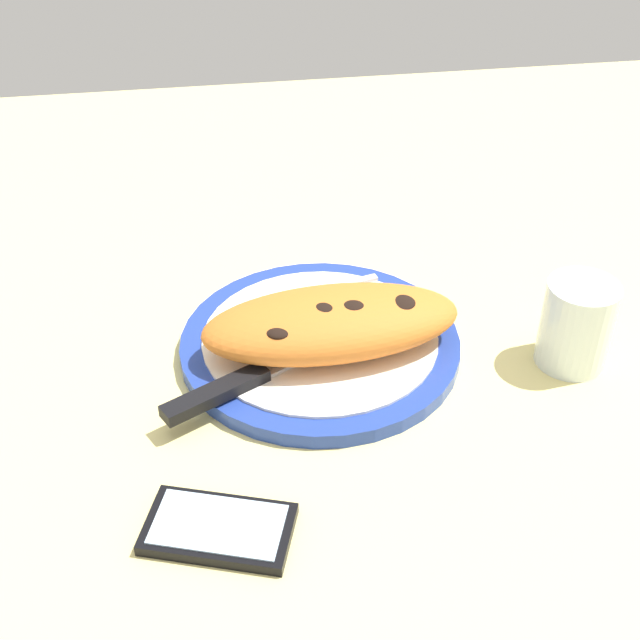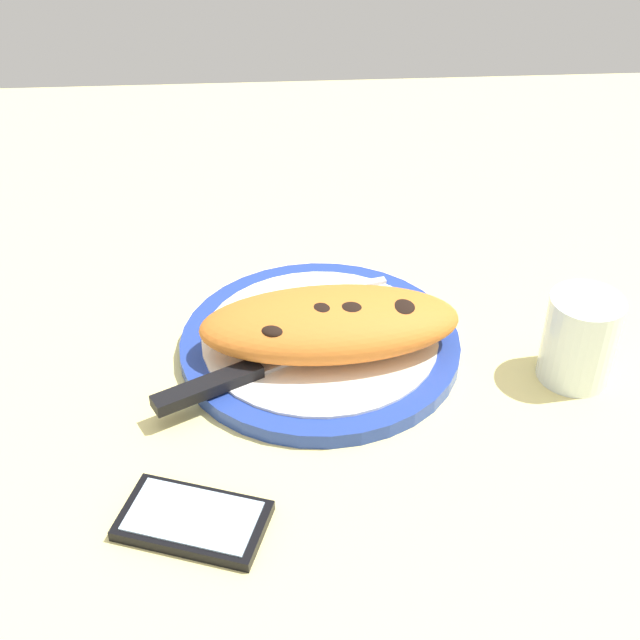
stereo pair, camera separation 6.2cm
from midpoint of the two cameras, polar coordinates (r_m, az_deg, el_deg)
ground_plane at (r=86.92cm, az=2.05°, el=-2.90°), size 150.00×150.00×3.00cm
plate at (r=85.42cm, az=2.09°, el=-1.66°), size 28.17×28.17×1.86cm
calzone at (r=81.94cm, az=2.87°, el=-0.30°), size 25.70×11.78×5.47cm
fork at (r=90.35cm, az=0.97°, el=1.68°), size 15.16×5.20×0.40cm
knife at (r=79.38cm, az=-3.19°, el=-3.80°), size 22.96×13.30×1.20cm
smartphone at (r=69.67cm, az=-5.95°, el=-13.36°), size 13.13×9.99×1.16cm
water_glass at (r=85.14cm, az=19.05°, el=-1.60°), size 6.93×6.93×9.01cm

